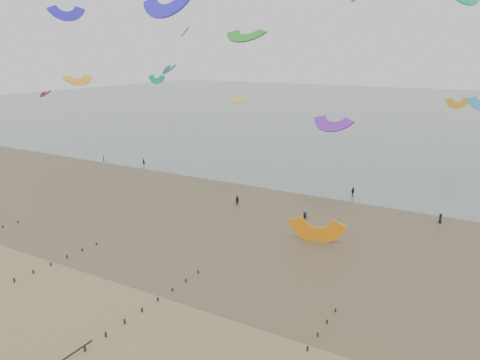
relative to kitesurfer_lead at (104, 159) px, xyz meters
name	(u,v)px	position (x,y,z in m)	size (l,w,h in m)	color
ground	(105,308)	(52.39, -50.77, -0.76)	(500.00, 500.00, 0.00)	brown
sea_and_shore	(234,212)	(48.31, -16.36, -0.75)	(500.00, 665.00, 0.03)	#475654
kitesurfer_lead	(104,159)	(0.00, 0.00, 0.00)	(0.56, 0.36, 1.52)	black
kitesurfers	(375,208)	(69.62, -4.48, 0.12)	(107.02, 22.71, 1.88)	black
grounded_kite	(316,241)	(65.51, -21.57, -0.76)	(7.19, 3.77, 5.48)	orange
kites_airborne	(303,68)	(38.52, 36.18, 21.96)	(243.56, 111.74, 40.48)	#6A21AE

